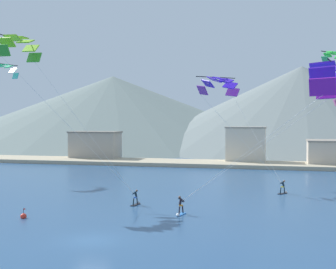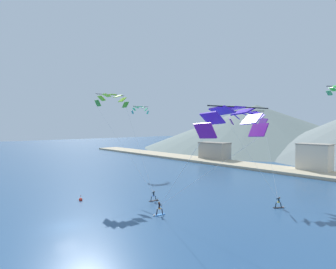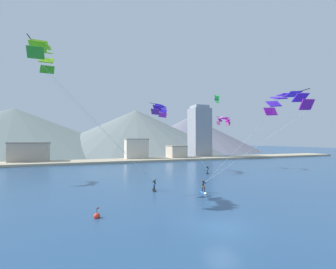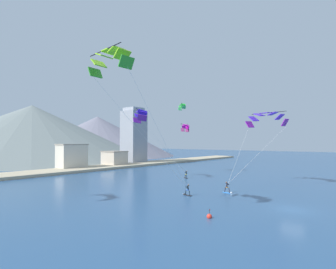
{
  "view_description": "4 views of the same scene",
  "coord_description": "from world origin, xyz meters",
  "px_view_note": "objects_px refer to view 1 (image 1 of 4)",
  "views": [
    {
      "loc": [
        13.52,
        -31.62,
        8.97
      ],
      "look_at": [
        3.03,
        11.13,
        7.41
      ],
      "focal_mm": 50.0,
      "sensor_mm": 36.0,
      "label": 1
    },
    {
      "loc": [
        30.37,
        -11.58,
        11.69
      ],
      "look_at": [
        -0.87,
        16.81,
        10.33
      ],
      "focal_mm": 28.0,
      "sensor_mm": 36.0,
      "label": 2
    },
    {
      "loc": [
        -10.11,
        -15.01,
        6.78
      ],
      "look_at": [
        2.17,
        17.45,
        7.66
      ],
      "focal_mm": 24.0,
      "sensor_mm": 36.0,
      "label": 3
    },
    {
      "loc": [
        -32.51,
        -8.56,
        7.84
      ],
      "look_at": [
        -2.03,
        16.96,
        8.97
      ],
      "focal_mm": 28.0,
      "sensor_mm": 36.0,
      "label": 4
    }
  ],
  "objects_px": {
    "parafoil_kite_near_trail": "(20,46)",
    "parafoil_kite_near_lead": "(324,77)",
    "kitesurfer_mid_center": "(284,189)",
    "parafoil_kite_mid_center": "(219,84)",
    "kitesurfer_near_trail": "(136,200)",
    "parafoil_kite_distant_mid_solo": "(4,69)",
    "race_marker_buoy": "(23,216)",
    "parafoil_kite_distant_low_drift": "(333,56)",
    "kitesurfer_near_lead": "(180,209)"
  },
  "relations": [
    {
      "from": "parafoil_kite_near_trail",
      "to": "parafoil_kite_near_lead",
      "type": "bearing_deg",
      "value": -10.74
    },
    {
      "from": "kitesurfer_mid_center",
      "to": "parafoil_kite_mid_center",
      "type": "height_order",
      "value": "parafoil_kite_mid_center"
    },
    {
      "from": "kitesurfer_near_trail",
      "to": "parafoil_kite_distant_mid_solo",
      "type": "xyz_separation_m",
      "value": [
        -25.63,
        15.98,
        15.75
      ]
    },
    {
      "from": "parafoil_kite_near_trail",
      "to": "race_marker_buoy",
      "type": "distance_m",
      "value": 19.87
    },
    {
      "from": "kitesurfer_near_trail",
      "to": "parafoil_kite_near_trail",
      "type": "bearing_deg",
      "value": 177.91
    },
    {
      "from": "kitesurfer_near_trail",
      "to": "parafoil_kite_distant_mid_solo",
      "type": "bearing_deg",
      "value": 148.05
    },
    {
      "from": "parafoil_kite_distant_low_drift",
      "to": "parafoil_kite_distant_mid_solo",
      "type": "distance_m",
      "value": 46.33
    },
    {
      "from": "race_marker_buoy",
      "to": "parafoil_kite_distant_low_drift",
      "type": "bearing_deg",
      "value": 41.09
    },
    {
      "from": "parafoil_kite_distant_low_drift",
      "to": "race_marker_buoy",
      "type": "height_order",
      "value": "parafoil_kite_distant_low_drift"
    },
    {
      "from": "parafoil_kite_mid_center",
      "to": "race_marker_buoy",
      "type": "bearing_deg",
      "value": -119.83
    },
    {
      "from": "parafoil_kite_near_lead",
      "to": "parafoil_kite_near_trail",
      "type": "xyz_separation_m",
      "value": [
        -31.43,
        5.96,
        4.53
      ]
    },
    {
      "from": "kitesurfer_near_lead",
      "to": "kitesurfer_mid_center",
      "type": "relative_size",
      "value": 1.04
    },
    {
      "from": "parafoil_kite_near_lead",
      "to": "kitesurfer_near_trail",
      "type": "bearing_deg",
      "value": 162.98
    },
    {
      "from": "parafoil_kite_distant_low_drift",
      "to": "race_marker_buoy",
      "type": "bearing_deg",
      "value": -138.91
    },
    {
      "from": "parafoil_kite_near_lead",
      "to": "parafoil_kite_distant_low_drift",
      "type": "bearing_deg",
      "value": 82.58
    },
    {
      "from": "parafoil_kite_distant_low_drift",
      "to": "parafoil_kite_distant_mid_solo",
      "type": "height_order",
      "value": "parafoil_kite_distant_low_drift"
    },
    {
      "from": "kitesurfer_near_lead",
      "to": "race_marker_buoy",
      "type": "bearing_deg",
      "value": -160.69
    },
    {
      "from": "parafoil_kite_mid_center",
      "to": "kitesurfer_near_trail",
      "type": "bearing_deg",
      "value": -111.4
    },
    {
      "from": "kitesurfer_mid_center",
      "to": "race_marker_buoy",
      "type": "bearing_deg",
      "value": -139.28
    },
    {
      "from": "kitesurfer_near_trail",
      "to": "parafoil_kite_near_lead",
      "type": "xyz_separation_m",
      "value": [
        17.85,
        -5.47,
        11.89
      ]
    },
    {
      "from": "parafoil_kite_mid_center",
      "to": "parafoil_kite_distant_mid_solo",
      "type": "distance_m",
      "value": 32.14
    },
    {
      "from": "kitesurfer_near_lead",
      "to": "parafoil_kite_distant_low_drift",
      "type": "bearing_deg",
      "value": 53.02
    },
    {
      "from": "parafoil_kite_near_lead",
      "to": "race_marker_buoy",
      "type": "bearing_deg",
      "value": -173.13
    },
    {
      "from": "parafoil_kite_mid_center",
      "to": "parafoil_kite_distant_mid_solo",
      "type": "bearing_deg",
      "value": -179.41
    },
    {
      "from": "parafoil_kite_mid_center",
      "to": "parafoil_kite_distant_mid_solo",
      "type": "height_order",
      "value": "parafoil_kite_distant_mid_solo"
    },
    {
      "from": "parafoil_kite_near_lead",
      "to": "parafoil_kite_mid_center",
      "type": "relative_size",
      "value": 1.05
    },
    {
      "from": "kitesurfer_mid_center",
      "to": "parafoil_kite_near_trail",
      "type": "relative_size",
      "value": 0.1
    },
    {
      "from": "kitesurfer_near_trail",
      "to": "race_marker_buoy",
      "type": "height_order",
      "value": "kitesurfer_near_trail"
    },
    {
      "from": "kitesurfer_mid_center",
      "to": "race_marker_buoy",
      "type": "xyz_separation_m",
      "value": [
        -22.67,
        -19.51,
        -0.36
      ]
    },
    {
      "from": "parafoil_kite_distant_mid_solo",
      "to": "parafoil_kite_near_trail",
      "type": "bearing_deg",
      "value": -52.11
    },
    {
      "from": "parafoil_kite_near_trail",
      "to": "race_marker_buoy",
      "type": "height_order",
      "value": "parafoil_kite_near_trail"
    },
    {
      "from": "kitesurfer_mid_center",
      "to": "parafoil_kite_near_trail",
      "type": "height_order",
      "value": "parafoil_kite_near_trail"
    },
    {
      "from": "kitesurfer_near_trail",
      "to": "parafoil_kite_near_lead",
      "type": "relative_size",
      "value": 0.13
    },
    {
      "from": "kitesurfer_near_trail",
      "to": "race_marker_buoy",
      "type": "xyz_separation_m",
      "value": [
        -7.87,
        -8.57,
        -0.32
      ]
    },
    {
      "from": "parafoil_kite_distant_low_drift",
      "to": "parafoil_kite_near_trail",
      "type": "bearing_deg",
      "value": -155.18
    },
    {
      "from": "kitesurfer_near_trail",
      "to": "kitesurfer_mid_center",
      "type": "distance_m",
      "value": 18.41
    },
    {
      "from": "parafoil_kite_mid_center",
      "to": "race_marker_buoy",
      "type": "relative_size",
      "value": 12.93
    },
    {
      "from": "parafoil_kite_distant_mid_solo",
      "to": "kitesurfer_mid_center",
      "type": "bearing_deg",
      "value": -7.1
    },
    {
      "from": "kitesurfer_mid_center",
      "to": "parafoil_kite_distant_low_drift",
      "type": "relative_size",
      "value": 0.46
    },
    {
      "from": "parafoil_kite_near_lead",
      "to": "parafoil_kite_distant_low_drift",
      "type": "xyz_separation_m",
      "value": [
        2.84,
        21.81,
        4.44
      ]
    },
    {
      "from": "kitesurfer_near_lead",
      "to": "kitesurfer_near_trail",
      "type": "distance_m",
      "value": 6.7
    },
    {
      "from": "kitesurfer_near_lead",
      "to": "parafoil_kite_distant_low_drift",
      "type": "distance_m",
      "value": 30.1
    },
    {
      "from": "kitesurfer_near_trail",
      "to": "parafoil_kite_distant_mid_solo",
      "type": "height_order",
      "value": "parafoil_kite_distant_mid_solo"
    },
    {
      "from": "parafoil_kite_distant_mid_solo",
      "to": "kitesurfer_near_trail",
      "type": "bearing_deg",
      "value": -31.95
    },
    {
      "from": "race_marker_buoy",
      "to": "kitesurfer_near_lead",
      "type": "bearing_deg",
      "value": 19.31
    },
    {
      "from": "kitesurfer_near_trail",
      "to": "parafoil_kite_near_trail",
      "type": "height_order",
      "value": "parafoil_kite_near_trail"
    },
    {
      "from": "kitesurfer_near_trail",
      "to": "race_marker_buoy",
      "type": "relative_size",
      "value": 1.75
    },
    {
      "from": "kitesurfer_near_trail",
      "to": "kitesurfer_mid_center",
      "type": "height_order",
      "value": "kitesurfer_mid_center"
    },
    {
      "from": "parafoil_kite_near_lead",
      "to": "parafoil_kite_near_trail",
      "type": "distance_m",
      "value": 32.3
    },
    {
      "from": "kitesurfer_near_lead",
      "to": "parafoil_kite_distant_low_drift",
      "type": "xyz_separation_m",
      "value": [
        15.24,
        20.24,
        16.25
      ]
    }
  ]
}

